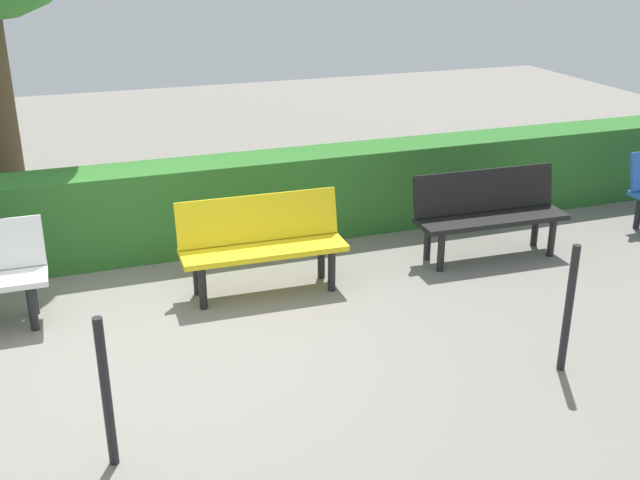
% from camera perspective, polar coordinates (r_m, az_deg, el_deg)
% --- Properties ---
extents(ground_plane, '(21.73, 21.73, 0.00)m').
position_cam_1_polar(ground_plane, '(6.27, -12.88, -7.39)').
color(ground_plane, gray).
extents(bench_black, '(1.54, 0.51, 0.86)m').
position_cam_1_polar(bench_black, '(7.72, 12.53, 2.22)').
color(bench_black, black).
rests_on(bench_black, ground_plane).
extents(bench_yellow, '(1.48, 0.50, 0.86)m').
position_cam_1_polar(bench_yellow, '(6.80, -4.40, -0.01)').
color(bench_yellow, yellow).
rests_on(bench_yellow, ground_plane).
extents(hedge_row, '(17.73, 0.56, 0.91)m').
position_cam_1_polar(hedge_row, '(7.87, -7.03, 2.77)').
color(hedge_row, '#2D6B28').
rests_on(hedge_row, ground_plane).
extents(railing_post_mid, '(0.06, 0.06, 1.00)m').
position_cam_1_polar(railing_post_mid, '(5.80, 18.13, -4.95)').
color(railing_post_mid, black).
rests_on(railing_post_mid, ground_plane).
extents(railing_post_far, '(0.06, 0.06, 1.00)m').
position_cam_1_polar(railing_post_far, '(4.74, -15.74, -11.00)').
color(railing_post_far, black).
rests_on(railing_post_far, ground_plane).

